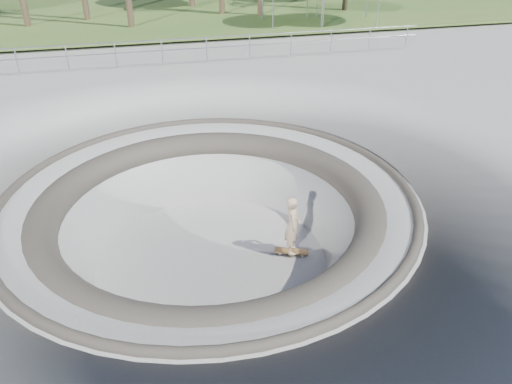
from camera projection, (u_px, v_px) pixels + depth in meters
The scene contains 6 objects.
ground at pixel (209, 196), 12.29m from camera, with size 180.00×180.00×0.00m, color #AFAEAA.
skate_bowl at pixel (212, 256), 13.19m from camera, with size 14.00×14.00×4.10m.
distant_hills at pixel (165, 26), 64.71m from camera, with size 103.20×45.00×28.60m.
safety_railing at pixel (162, 51), 22.05m from camera, with size 25.00×0.06×1.03m.
skateboard at pixel (291, 251), 13.35m from camera, with size 0.94×0.59×0.09m.
skater at pixel (293, 225), 12.94m from camera, with size 0.60×0.40×1.65m, color tan.
Camera 1 is at (-1.52, -10.59, 6.16)m, focal length 35.00 mm.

